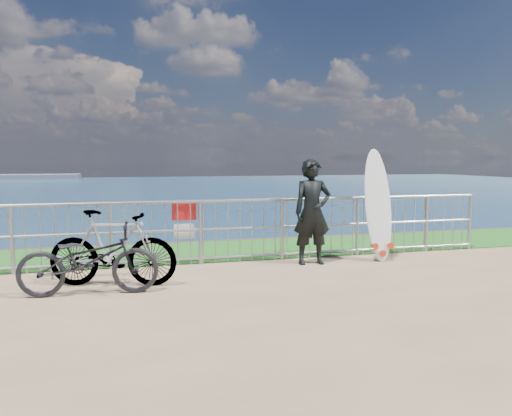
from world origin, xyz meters
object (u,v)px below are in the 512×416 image
object	(u,v)px
surfer	(312,212)
bicycle_near	(89,260)
bicycle_far	(113,248)
surfboard	(378,209)

from	to	relation	value
surfer	bicycle_near	bearing A→B (deg)	-161.98
bicycle_near	bicycle_far	distance (m)	0.52
surfer	bicycle_far	distance (m)	3.42
surfer	bicycle_far	bearing A→B (deg)	-167.16
surfboard	bicycle_near	size ratio (longest dim) A/B	1.10
surfer	bicycle_near	world-z (taller)	surfer
surfer	bicycle_near	xyz separation A→B (m)	(-3.64, -1.08, -0.43)
bicycle_far	surfer	bearing A→B (deg)	-62.87
bicycle_near	surfer	bearing A→B (deg)	-70.21
surfer	bicycle_far	size ratio (longest dim) A/B	0.99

